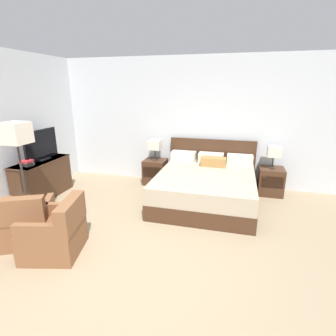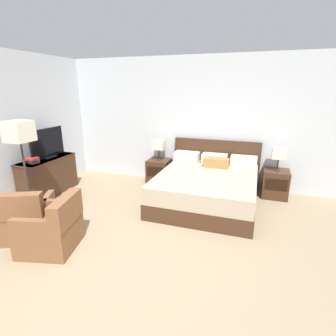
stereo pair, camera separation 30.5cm
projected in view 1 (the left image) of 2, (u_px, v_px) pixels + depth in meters
ground_plane at (131, 266)px, 3.24m from camera, size 9.61×9.61×0.00m
wall_back at (185, 122)px, 5.82m from camera, size 6.82×0.06×2.77m
wall_left at (10, 130)px, 4.74m from camera, size 0.06×5.00×2.77m
bed at (206, 186)px, 5.01m from camera, size 1.85×2.05×1.04m
nightstand_left at (155, 172)px, 5.99m from camera, size 0.49×0.47×0.55m
nightstand_right at (271, 181)px, 5.38m from camera, size 0.49×0.47×0.55m
table_lamp_left at (155, 145)px, 5.81m from camera, size 0.26×0.26×0.45m
table_lamp_right at (274, 152)px, 5.20m from camera, size 0.26×0.26×0.45m
dresser at (43, 178)px, 5.23m from camera, size 0.49×1.22×0.75m
tv at (41, 145)px, 5.11m from camera, size 0.18×0.86×0.59m
book_red_cover at (27, 165)px, 4.78m from camera, size 0.27×0.19×0.03m
book_blue_cover at (26, 163)px, 4.78m from camera, size 0.28×0.20×0.03m
book_small_top at (26, 161)px, 4.76m from camera, size 0.21×0.20×0.04m
armchair_by_window at (26, 223)px, 3.69m from camera, size 0.92×0.92×0.76m
armchair_companion at (56, 233)px, 3.43m from camera, size 0.83×0.83×0.76m
floor_lamp at (16, 139)px, 3.90m from camera, size 0.35×0.35×1.63m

